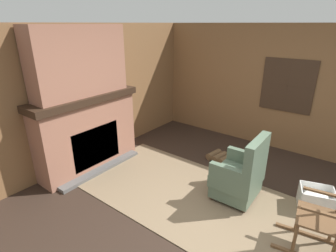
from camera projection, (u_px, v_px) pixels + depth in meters
The scene contains 12 objects.
ground_plane at pixel (219, 228), 3.28m from camera, with size 14.00×14.00×0.00m, color #2D2119.
wood_panel_wall_left at pixel (75, 99), 4.42m from camera, with size 0.06×6.13×2.40m.
wood_panel_wall_back at pixel (293, 91), 4.91m from camera, with size 6.13×0.09×2.40m.
fireplace_hearth at pixel (88, 132), 4.47m from camera, with size 0.66×1.88×1.30m.
chimney_breast at pixel (79, 61), 4.04m from camera, with size 0.39×1.56×1.07m.
area_rug at pixel (193, 197), 3.85m from camera, with size 3.63×1.77×0.01m.
armchair at pixel (240, 176), 3.71m from camera, with size 0.60×0.68×0.99m.
rocking_chair at pixel (322, 220), 2.80m from camera, with size 0.85×0.53×1.29m.
firewood_stack at pixel (220, 157), 4.87m from camera, with size 0.45×0.39×0.13m.
laundry_basket at pixel (316, 199), 3.55m from camera, with size 0.51×0.46×0.32m.
oil_lamp_vase at pixel (52, 94), 3.86m from camera, with size 0.10×0.10×0.31m.
storage_case at pixel (109, 84), 4.68m from camera, with size 0.14×0.23×0.14m.
Camera 1 is at (1.06, -2.44, 2.39)m, focal length 28.00 mm.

